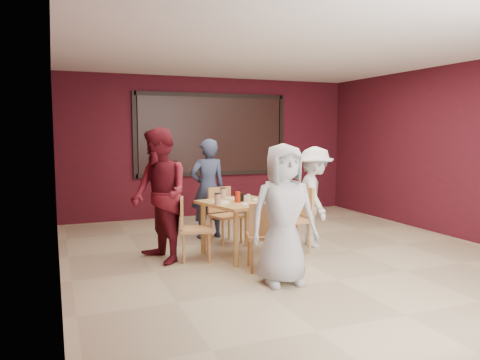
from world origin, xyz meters
name	(u,v)px	position (x,y,z in m)	size (l,w,h in m)	color
floor	(292,256)	(0.00, 0.00, 0.00)	(7.00, 7.00, 0.00)	tan
window_blinds	(212,135)	(0.00, 3.45, 1.65)	(3.00, 0.02, 1.50)	black
dining_table	(242,208)	(-0.63, 0.30, 0.67)	(1.18, 1.18, 0.91)	tan
chair_front	(265,232)	(-0.65, -0.48, 0.49)	(0.52, 0.52, 0.86)	tan
chair_back	(223,211)	(-0.60, 1.14, 0.48)	(0.49, 0.49, 0.85)	tan
chair_left	(191,225)	(-1.36, 0.33, 0.48)	(0.50, 0.50, 0.84)	tan
chair_right	(297,215)	(0.19, 0.22, 0.53)	(0.46, 0.46, 0.94)	tan
diner_front	(283,214)	(-0.65, -0.98, 0.80)	(0.78, 0.51, 1.59)	#ABABAB
diner_back	(208,189)	(-0.73, 1.53, 0.80)	(0.58, 0.38, 1.60)	#2D3650
diner_left	(159,195)	(-1.76, 0.40, 0.89)	(0.86, 0.67, 1.78)	maroon
diner_right	(314,197)	(0.58, 0.40, 0.75)	(0.97, 0.56, 1.49)	silver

